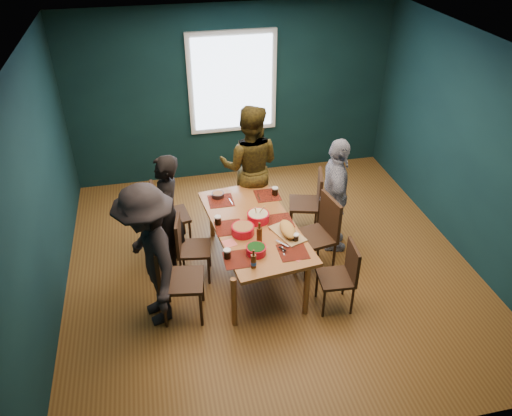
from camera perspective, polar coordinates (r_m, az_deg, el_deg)
The scene contains 26 objects.
room at distance 5.86m, azimuth 1.15°, elevation 5.51°, with size 5.01×5.01×2.71m.
dining_table at distance 5.94m, azimuth -0.21°, elevation -2.41°, with size 1.13×1.94×0.70m.
chair_left_far at distance 6.53m, azimuth -10.38°, elevation -0.41°, with size 0.48×0.48×0.92m.
chair_left_mid at distance 6.00m, azimuth -7.87°, elevation -4.05°, with size 0.44×0.44×0.85m.
chair_left_near at distance 5.45m, azimuth -9.52°, elevation -7.44°, with size 0.52×0.52×1.00m.
chair_right_far at distance 6.74m, azimuth 6.37°, elevation 1.10°, with size 0.51×0.51×0.92m.
chair_right_mid at distance 6.09m, azimuth 7.47°, elevation -2.39°, with size 0.52×0.52×0.99m.
chair_right_near at distance 5.64m, azimuth 9.96°, elevation -7.20°, with size 0.41×0.41×0.84m.
person_far_left at distance 6.03m, azimuth -10.07°, elevation -0.79°, with size 0.56×0.37×1.55m, color black.
person_back at distance 6.76m, azimuth -0.69°, elevation 4.76°, with size 0.85×0.66×1.74m, color black.
person_right at distance 6.36m, azimuth 9.02°, elevation 1.36°, with size 0.91×0.38×1.55m, color silver.
person_near_left at distance 5.31m, azimuth -12.08°, elevation -5.48°, with size 1.08×0.62×1.68m, color black.
bowl_salad at distance 5.72m, azimuth -1.51°, elevation -2.48°, with size 0.26×0.26×0.11m.
bowl_dumpling at distance 5.93m, azimuth 0.24°, elevation -1.00°, with size 0.26×0.26×0.25m.
bowl_herbs at distance 5.43m, azimuth 0.01°, elevation -4.80°, with size 0.22×0.22×0.10m.
cutting_board at distance 5.72m, azimuth 3.63°, elevation -2.57°, with size 0.38×0.59×0.13m.
small_bowl at distance 6.41m, azimuth -4.38°, elevation 1.51°, with size 0.16×0.16×0.07m.
beer_bottle_a at distance 5.23m, azimuth -0.28°, elevation -6.09°, with size 0.06×0.06×0.23m.
beer_bottle_b at distance 5.58m, azimuth 0.39°, elevation -3.00°, with size 0.06×0.06×0.25m.
cola_glass_a at distance 5.37m, azimuth -3.31°, elevation -5.21°, with size 0.08×0.08×0.11m.
cola_glass_b at distance 5.62m, azimuth 4.57°, elevation -3.37°, with size 0.07×0.07×0.10m.
cola_glass_c at distance 6.43m, azimuth 2.18°, elevation 1.96°, with size 0.08×0.08×0.11m.
cola_glass_d at distance 5.89m, azimuth -4.38°, elevation -1.37°, with size 0.08×0.08×0.11m.
napkin_a at distance 5.97m, azimuth 2.67°, elevation -1.42°, with size 0.14×0.14×0.00m, color #E1665E.
napkin_b at distance 5.61m, azimuth -3.06°, elevation -4.04°, with size 0.14×0.14×0.00m, color #E1665E.
napkin_c at distance 5.43m, azimuth 4.70°, elevation -5.60°, with size 0.13×0.13×0.00m, color #E1665E.
Camera 1 is at (-1.23, -4.77, 4.10)m, focal length 35.00 mm.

